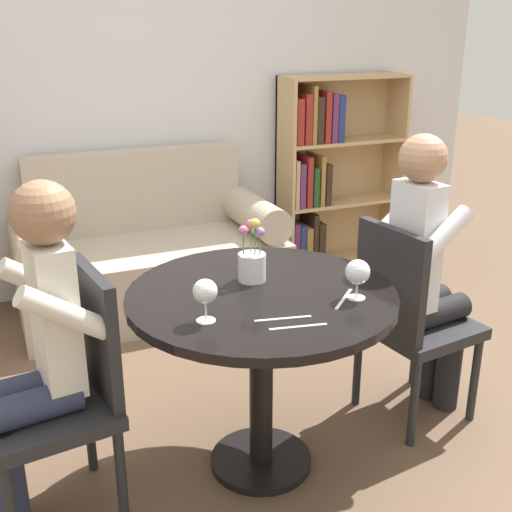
{
  "coord_description": "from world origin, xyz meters",
  "views": [
    {
      "loc": [
        -0.87,
        -1.94,
        1.66
      ],
      "look_at": [
        0.0,
        0.05,
        0.86
      ],
      "focal_mm": 45.0,
      "sensor_mm": 36.0,
      "label": 1
    }
  ],
  "objects": [
    {
      "name": "back_wall",
      "position": [
        0.0,
        2.11,
        1.35
      ],
      "size": [
        5.2,
        0.05,
        2.7
      ],
      "color": "silver",
      "rests_on": "ground_plane"
    },
    {
      "name": "flower_vase",
      "position": [
        0.01,
        0.11,
        0.82
      ],
      "size": [
        0.1,
        0.1,
        0.24
      ],
      "color": "silver",
      "rests_on": "round_table"
    },
    {
      "name": "wine_glass_left",
      "position": [
        -0.26,
        -0.15,
        0.85
      ],
      "size": [
        0.08,
        0.08,
        0.15
      ],
      "color": "white",
      "rests_on": "round_table"
    },
    {
      "name": "ground_plane",
      "position": [
        0.0,
        0.0,
        0.0
      ],
      "size": [
        16.0,
        16.0,
        0.0
      ],
      "primitive_type": "plane",
      "color": "brown"
    },
    {
      "name": "couch",
      "position": [
        0.0,
        1.68,
        0.31
      ],
      "size": [
        1.55,
        0.8,
        0.92
      ],
      "color": "#B7A893",
      "rests_on": "ground_plane"
    },
    {
      "name": "fork_left_setting",
      "position": [
        0.24,
        -0.18,
        0.75
      ],
      "size": [
        0.15,
        0.14,
        0.0
      ],
      "color": "silver",
      "rests_on": "round_table"
    },
    {
      "name": "person_left",
      "position": [
        -0.79,
        0.02,
        0.65
      ],
      "size": [
        0.44,
        0.37,
        1.22
      ],
      "rotation": [
        0.0,
        0.0,
        -1.44
      ],
      "color": "#282D47",
      "rests_on": "ground_plane"
    },
    {
      "name": "knife_left_setting",
      "position": [
        -0.01,
        -0.31,
        0.75
      ],
      "size": [
        0.19,
        0.05,
        0.0
      ],
      "color": "silver",
      "rests_on": "round_table"
    },
    {
      "name": "bookshelf_right",
      "position": [
        1.35,
        1.95,
        0.67
      ],
      "size": [
        0.91,
        0.28,
        1.33
      ],
      "color": "tan",
      "rests_on": "ground_plane"
    },
    {
      "name": "round_table",
      "position": [
        0.0,
        0.0,
        0.6
      ],
      "size": [
        0.98,
        0.98,
        0.74
      ],
      "color": "black",
      "rests_on": "ground_plane"
    },
    {
      "name": "wine_glass_right",
      "position": [
        0.28,
        -0.19,
        0.84
      ],
      "size": [
        0.09,
        0.09,
        0.14
      ],
      "color": "white",
      "rests_on": "round_table"
    },
    {
      "name": "person_right",
      "position": [
        0.79,
        0.07,
        0.66
      ],
      "size": [
        0.44,
        0.37,
        1.26
      ],
      "rotation": [
        0.0,
        0.0,
        1.7
      ],
      "color": "black",
      "rests_on": "ground_plane"
    },
    {
      "name": "chair_left",
      "position": [
        -0.7,
        0.04,
        0.49
      ],
      "size": [
        0.47,
        0.47,
        0.9
      ],
      "rotation": [
        0.0,
        0.0,
        -1.44
      ],
      "color": "#232326",
      "rests_on": "ground_plane"
    },
    {
      "name": "chair_right",
      "position": [
        0.7,
        0.05,
        0.49
      ],
      "size": [
        0.47,
        0.47,
        0.9
      ],
      "rotation": [
        0.0,
        0.0,
        1.7
      ],
      "color": "#232326",
      "rests_on": "ground_plane"
    },
    {
      "name": "knife_right_setting",
      "position": [
        -0.03,
        -0.24,
        0.75
      ],
      "size": [
        0.19,
        0.05,
        0.0
      ],
      "color": "silver",
      "rests_on": "round_table"
    }
  ]
}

